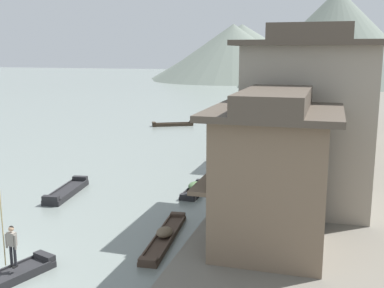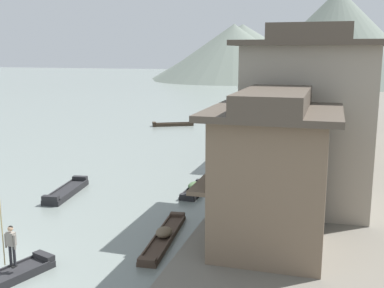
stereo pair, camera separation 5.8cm
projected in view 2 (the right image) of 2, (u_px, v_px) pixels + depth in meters
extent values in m
cube|color=#6B665B|center=(373.00, 143.00, 41.31)|extent=(18.00, 110.00, 0.82)
cube|color=#232326|center=(44.00, 256.00, 18.66)|extent=(1.03, 0.65, 0.22)
cube|color=black|center=(14.00, 267.00, 17.47)|extent=(0.12, 0.23, 0.05)
cylinder|color=#232328|center=(14.00, 256.00, 17.43)|extent=(0.11, 0.11, 0.78)
cube|color=black|center=(11.00, 266.00, 17.54)|extent=(0.12, 0.23, 0.05)
cylinder|color=#232328|center=(11.00, 255.00, 17.49)|extent=(0.11, 0.11, 0.78)
cube|color=gray|center=(11.00, 239.00, 17.33)|extent=(0.34, 0.23, 0.52)
cylinder|color=gray|center=(15.00, 242.00, 17.21)|extent=(0.08, 0.08, 0.56)
cylinder|color=gray|center=(6.00, 240.00, 17.37)|extent=(0.08, 0.08, 0.56)
sphere|color=tan|center=(10.00, 229.00, 17.25)|extent=(0.20, 0.20, 0.20)
sphere|color=black|center=(10.00, 228.00, 17.26)|extent=(0.18, 0.18, 0.18)
cylinder|color=tan|center=(2.00, 227.00, 17.26)|extent=(0.04, 0.04, 3.00)
cube|color=brown|center=(244.00, 107.00, 71.07)|extent=(3.93, 2.10, 0.26)
cube|color=brown|center=(233.00, 105.00, 70.91)|extent=(0.59, 0.80, 0.24)
cube|color=brown|center=(256.00, 105.00, 71.14)|extent=(0.59, 0.80, 0.24)
cube|color=brown|center=(245.00, 106.00, 70.69)|extent=(3.21, 1.25, 0.08)
cube|color=brown|center=(244.00, 105.00, 71.39)|extent=(3.21, 1.25, 0.08)
cube|color=#232326|center=(67.00, 192.00, 27.91)|extent=(1.61, 4.57, 0.30)
cube|color=#232326|center=(50.00, 198.00, 25.83)|extent=(0.96, 0.48, 0.27)
cube|color=#232326|center=(80.00, 178.00, 29.88)|extent=(0.96, 0.48, 0.27)
cube|color=#232326|center=(74.00, 189.00, 27.80)|extent=(0.61, 3.95, 0.08)
cube|color=#232326|center=(59.00, 189.00, 27.94)|extent=(0.61, 3.95, 0.08)
cube|color=#232326|center=(195.00, 191.00, 28.28)|extent=(0.97, 3.54, 0.19)
cube|color=#232326|center=(203.00, 181.00, 29.76)|extent=(0.85, 0.37, 0.17)
cube|color=#232326|center=(187.00, 196.00, 26.74)|extent=(0.85, 0.37, 0.17)
cube|color=#232326|center=(189.00, 188.00, 28.38)|extent=(0.11, 3.03, 0.08)
cube|color=#232326|center=(202.00, 189.00, 28.13)|extent=(0.11, 3.03, 0.08)
ellipsoid|color=#4C6B42|center=(195.00, 186.00, 28.22)|extent=(0.85, 1.19, 0.46)
cube|color=#33281E|center=(173.00, 125.00, 53.58)|extent=(4.53, 2.95, 0.26)
cube|color=#33281E|center=(192.00, 122.00, 53.93)|extent=(0.70, 0.90, 0.23)
cube|color=#33281E|center=(154.00, 123.00, 53.13)|extent=(0.70, 0.90, 0.23)
cube|color=#33281E|center=(173.00, 123.00, 53.95)|extent=(3.69, 1.98, 0.08)
cube|color=#33281E|center=(174.00, 124.00, 53.14)|extent=(3.69, 1.98, 0.08)
cube|color=#33281E|center=(244.00, 156.00, 37.69)|extent=(1.52, 5.64, 0.23)
cube|color=#33281E|center=(252.00, 147.00, 40.06)|extent=(1.01, 0.43, 0.21)
cube|color=#33281E|center=(235.00, 160.00, 35.24)|extent=(1.01, 0.43, 0.21)
cube|color=#33281E|center=(238.00, 153.00, 37.84)|extent=(0.47, 5.06, 0.08)
cube|color=#33281E|center=(250.00, 154.00, 37.48)|extent=(0.47, 5.06, 0.08)
ellipsoid|color=#4C6B42|center=(244.00, 151.00, 37.62)|extent=(1.09, 1.45, 0.54)
cube|color=#423328|center=(164.00, 238.00, 21.15)|extent=(1.35, 5.71, 0.19)
cube|color=#423328|center=(177.00, 215.00, 23.69)|extent=(0.76, 0.43, 0.17)
cube|color=#423328|center=(147.00, 260.00, 18.54)|extent=(0.76, 0.43, 0.17)
cube|color=#423328|center=(156.00, 235.00, 21.19)|extent=(0.57, 5.14, 0.08)
cube|color=#423328|center=(172.00, 236.00, 21.05)|extent=(0.57, 5.14, 0.08)
ellipsoid|color=brown|center=(164.00, 232.00, 21.09)|extent=(0.82, 1.08, 0.40)
cube|color=#423328|center=(278.00, 110.00, 67.51)|extent=(1.42, 4.93, 0.19)
cube|color=#423328|center=(281.00, 107.00, 69.54)|extent=(0.86, 0.44, 0.17)
cube|color=#423328|center=(274.00, 110.00, 65.42)|extent=(0.86, 0.44, 0.17)
cube|color=#423328|center=(275.00, 109.00, 67.65)|extent=(0.54, 4.34, 0.08)
cube|color=#423328|center=(281.00, 109.00, 67.33)|extent=(0.54, 4.34, 0.08)
cube|color=#75604C|center=(272.00, 182.00, 18.09)|extent=(4.05, 4.74, 5.20)
cube|color=brown|center=(212.00, 177.00, 18.76)|extent=(0.70, 4.74, 0.16)
cube|color=#4C4238|center=(274.00, 112.00, 17.57)|extent=(4.95, 5.64, 0.24)
cube|color=#4C4238|center=(275.00, 99.00, 17.47)|extent=(2.43, 5.64, 0.70)
cube|color=gray|center=(308.00, 126.00, 23.43)|extent=(5.95, 6.01, 7.80)
cube|color=gray|center=(241.00, 147.00, 24.62)|extent=(0.70, 6.01, 0.16)
cube|color=gray|center=(242.00, 98.00, 24.12)|extent=(0.70, 6.01, 0.16)
cube|color=#4C4238|center=(312.00, 43.00, 22.65)|extent=(6.85, 6.91, 0.24)
cube|color=#4C4238|center=(312.00, 33.00, 22.56)|extent=(3.57, 6.91, 0.70)
cube|color=gray|center=(301.00, 130.00, 30.10)|extent=(4.52, 5.81, 5.20)
cube|color=gray|center=(260.00, 128.00, 30.84)|extent=(0.70, 5.81, 0.16)
cube|color=#3D3838|center=(303.00, 87.00, 29.58)|extent=(5.42, 6.71, 0.24)
cube|color=#3D3838|center=(303.00, 80.00, 29.48)|extent=(2.71, 6.71, 0.70)
cube|color=#7F705B|center=(316.00, 100.00, 35.87)|extent=(5.73, 5.81, 7.80)
cube|color=brown|center=(273.00, 115.00, 37.03)|extent=(0.70, 5.81, 0.16)
cube|color=brown|center=(274.00, 82.00, 36.52)|extent=(0.70, 5.81, 0.16)
cube|color=#4C4238|center=(318.00, 46.00, 35.09)|extent=(6.63, 6.71, 0.24)
cube|color=#4C4238|center=(319.00, 40.00, 35.00)|extent=(3.44, 6.71, 0.70)
cube|color=gray|center=(318.00, 106.00, 43.00)|extent=(5.75, 7.46, 5.20)
cube|color=gray|center=(283.00, 105.00, 43.91)|extent=(0.70, 7.46, 0.16)
cube|color=#4C4238|center=(320.00, 76.00, 42.47)|extent=(6.65, 8.36, 0.24)
cube|color=#4C4238|center=(320.00, 71.00, 42.38)|extent=(3.45, 8.36, 0.70)
cube|color=#75604C|center=(317.00, 98.00, 51.06)|extent=(5.01, 6.94, 5.20)
cube|color=brown|center=(291.00, 97.00, 51.87)|extent=(0.70, 6.94, 0.16)
cube|color=#3D3838|center=(319.00, 72.00, 50.53)|extent=(5.91, 7.84, 0.24)
cube|color=#3D3838|center=(319.00, 68.00, 50.44)|extent=(3.01, 7.84, 0.70)
cone|color=slate|center=(242.00, 51.00, 145.80)|extent=(56.44, 56.44, 16.54)
cone|color=slate|center=(234.00, 52.00, 136.28)|extent=(46.80, 46.80, 16.10)
cone|color=slate|center=(337.00, 39.00, 107.49)|extent=(44.97, 44.97, 22.22)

